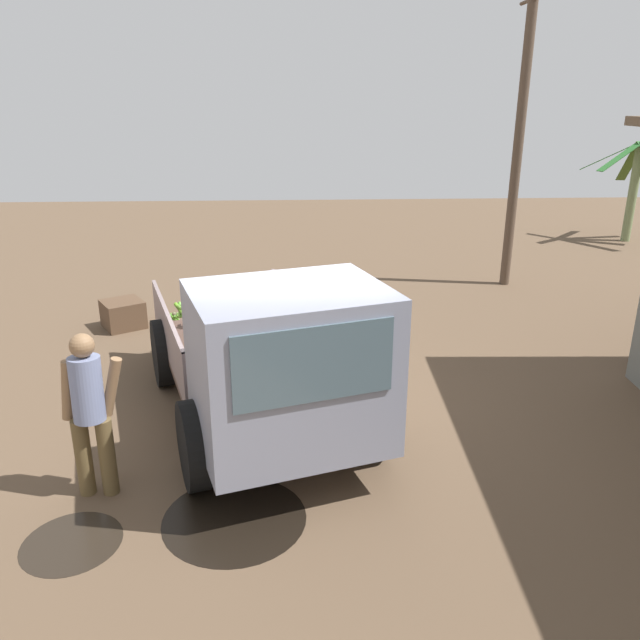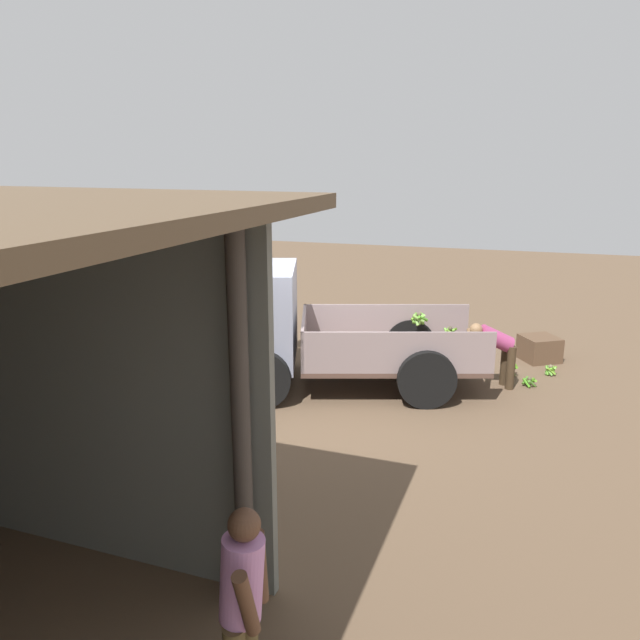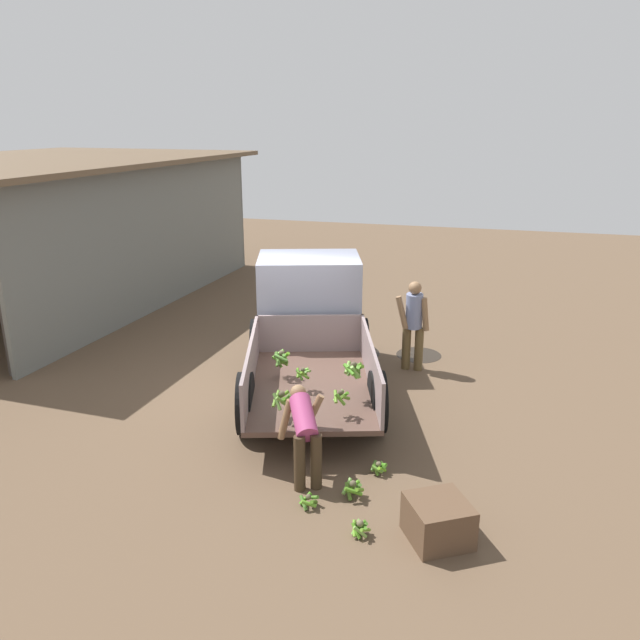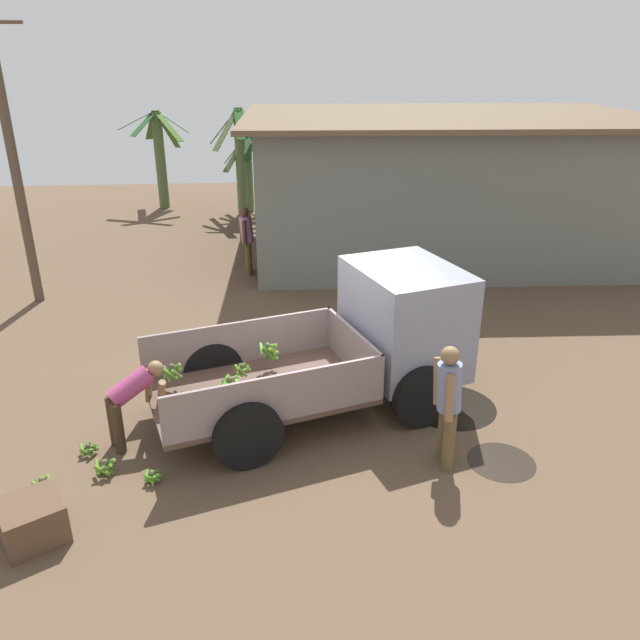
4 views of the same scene
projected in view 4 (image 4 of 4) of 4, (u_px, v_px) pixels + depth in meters
ground at (330, 393)px, 9.96m from camera, size 36.00×36.00×0.00m
mud_patch_0 at (501, 462)px, 8.29m from camera, size 0.90×0.90×0.01m
mud_patch_1 at (451, 406)px, 9.59m from camera, size 1.38×1.38×0.01m
cargo_truck at (376, 334)px, 9.45m from camera, size 4.95×3.18×2.09m
warehouse_shed at (466, 151)px, 16.45m from camera, size 10.88×7.80×3.58m
utility_pole at (13, 158)px, 12.52m from camera, size 1.27×0.20×5.99m
banana_palm_0 at (249, 168)px, 20.95m from camera, size 2.06×2.64×2.58m
banana_palm_1 at (293, 159)px, 21.50m from camera, size 2.76×2.31×2.98m
banana_palm_2 at (160, 157)px, 21.34m from camera, size 2.35×2.36×3.27m
banana_palm_4 at (240, 159)px, 20.32m from camera, size 1.95×2.31×3.44m
person_foreground_visitor at (448, 401)px, 7.89m from camera, size 0.35×0.64×1.71m
person_worker_loading at (131, 398)px, 8.42m from camera, size 0.89×0.75×1.16m
person_bystander_near_shed at (247, 237)px, 15.09m from camera, size 0.35×0.62×1.63m
banana_bunch_on_ground_0 at (105, 466)px, 7.98m from camera, size 0.28×0.28×0.24m
banana_bunch_on_ground_1 at (88, 449)px, 8.40m from camera, size 0.26×0.25×0.17m
banana_bunch_on_ground_2 at (42, 483)px, 7.71m from camera, size 0.22×0.23×0.20m
banana_bunch_on_ground_3 at (152, 476)px, 7.85m from camera, size 0.23×0.22×0.18m
wooden_crate_0 at (32, 521)px, 6.90m from camera, size 0.88×0.88×0.48m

